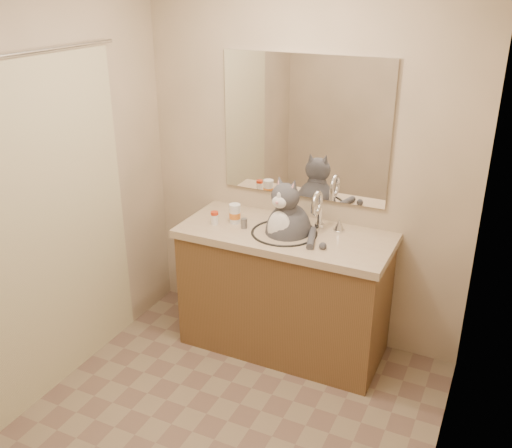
{
  "coord_description": "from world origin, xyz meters",
  "views": [
    {
      "loc": [
        1.22,
        -2.05,
        2.31
      ],
      "look_at": [
        -0.06,
        0.65,
        1.02
      ],
      "focal_mm": 40.0,
      "sensor_mm": 36.0,
      "label": 1
    }
  ],
  "objects_px": {
    "cat": "(288,228)",
    "grey_canister": "(244,223)",
    "pill_bottle_orange": "(235,214)",
    "pill_bottle_redcap": "(215,218)"
  },
  "relations": [
    {
      "from": "cat",
      "to": "grey_canister",
      "type": "xyz_separation_m",
      "value": [
        -0.27,
        -0.06,
        0.01
      ]
    },
    {
      "from": "pill_bottle_redcap",
      "to": "cat",
      "type": "bearing_deg",
      "value": 9.64
    },
    {
      "from": "pill_bottle_orange",
      "to": "pill_bottle_redcap",
      "type": "bearing_deg",
      "value": -143.87
    },
    {
      "from": "cat",
      "to": "pill_bottle_orange",
      "type": "xyz_separation_m",
      "value": [
        -0.37,
        -0.0,
        0.04
      ]
    },
    {
      "from": "cat",
      "to": "grey_canister",
      "type": "relative_size",
      "value": 8.91
    },
    {
      "from": "pill_bottle_redcap",
      "to": "grey_canister",
      "type": "xyz_separation_m",
      "value": [
        0.2,
        0.02,
        -0.01
      ]
    },
    {
      "from": "grey_canister",
      "to": "pill_bottle_redcap",
      "type": "bearing_deg",
      "value": -173.43
    },
    {
      "from": "pill_bottle_orange",
      "to": "cat",
      "type": "bearing_deg",
      "value": 0.39
    },
    {
      "from": "grey_canister",
      "to": "pill_bottle_orange",
      "type": "bearing_deg",
      "value": 149.49
    },
    {
      "from": "cat",
      "to": "pill_bottle_redcap",
      "type": "distance_m",
      "value": 0.48
    }
  ]
}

